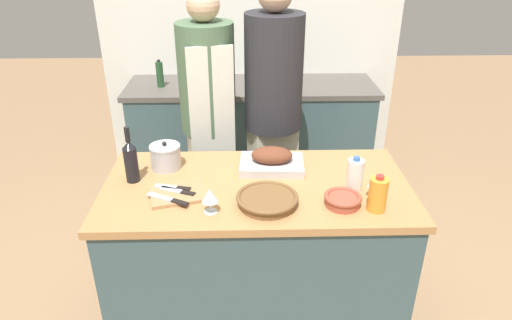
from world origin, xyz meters
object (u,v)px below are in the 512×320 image
object	(u,v)px
wine_glass_right	(210,196)
condiment_bottle_extra	(291,67)
knife_bread	(179,191)
condiment_bottle_short	(160,74)
wine_glass_left	(376,182)
wine_bottle_green	(131,160)
knife_chef	(169,199)
mixing_bowl	(343,200)
milk_jug	(355,175)
wicker_basket	(267,199)
person_cook_guest	(273,108)
knife_paring	(174,187)
condiment_bottle_tall	(288,78)
cutting_board	(179,194)
person_cook_aproned	(208,112)
roasting_pan	(272,161)
stock_pot	(166,157)
juice_jug	(378,194)

from	to	relation	value
wine_glass_right	condiment_bottle_extra	distance (m)	2.00
knife_bread	condiment_bottle_short	xyz separation A→B (m)	(-0.34, 1.59, 0.12)
wine_glass_left	wine_glass_right	world-z (taller)	same
wine_bottle_green	condiment_bottle_extra	distance (m)	1.88
knife_chef	condiment_bottle_extra	distance (m)	1.99
mixing_bowl	milk_jug	distance (m)	0.17
knife_chef	wine_glass_right	bearing A→B (deg)	-22.11
wine_glass_right	knife_bread	xyz separation A→B (m)	(-0.16, 0.15, -0.07)
wicker_basket	condiment_bottle_short	bearing A→B (deg)	114.35
person_cook_guest	wine_glass_right	bearing A→B (deg)	-128.12
knife_paring	condiment_bottle_tall	bearing A→B (deg)	64.69
cutting_board	wine_glass_right	size ratio (longest dim) A/B	2.57
wine_bottle_green	knife_chef	size ratio (longest dim) A/B	1.41
mixing_bowl	person_cook_aproned	world-z (taller)	person_cook_aproned
milk_jug	person_cook_aproned	distance (m)	1.17
cutting_board	wine_bottle_green	xyz separation A→B (m)	(-0.25, 0.15, 0.11)
mixing_bowl	wine_bottle_green	xyz separation A→B (m)	(-1.03, 0.26, 0.09)
mixing_bowl	wine_glass_right	world-z (taller)	wine_glass_right
roasting_pan	wicker_basket	world-z (taller)	roasting_pan
mixing_bowl	condiment_bottle_extra	distance (m)	1.88
wine_glass_left	knife_bread	size ratio (longest dim) A/B	0.67
cutting_board	knife_bread	xyz separation A→B (m)	(0.00, 0.00, 0.01)
cutting_board	stock_pot	distance (m)	0.32
roasting_pan	wine_glass_right	size ratio (longest dim) A/B	2.87
condiment_bottle_tall	condiment_bottle_short	world-z (taller)	condiment_bottle_short
wicker_basket	knife_paring	xyz separation A→B (m)	(-0.46, 0.14, -0.01)
wicker_basket	person_cook_aproned	world-z (taller)	person_cook_aproned
wicker_basket	wine_glass_right	xyz separation A→B (m)	(-0.26, -0.05, 0.06)
wine_glass_left	condiment_bottle_tall	size ratio (longest dim) A/B	0.62
wine_glass_left	condiment_bottle_short	bearing A→B (deg)	128.16
condiment_bottle_tall	condiment_bottle_short	distance (m)	1.00
wicker_basket	condiment_bottle_extra	distance (m)	1.89
wine_glass_right	stock_pot	bearing A→B (deg)	121.07
stock_pot	knife_bread	size ratio (longest dim) A/B	0.91
cutting_board	person_cook_aproned	world-z (taller)	person_cook_aproned
cutting_board	condiment_bottle_extra	bearing A→B (deg)	67.97
stock_pot	milk_jug	world-z (taller)	milk_jug
milk_jug	wine_glass_left	world-z (taller)	milk_jug
juice_jug	wine_bottle_green	distance (m)	1.22
cutting_board	wine_glass_left	size ratio (longest dim) A/B	2.57
stock_pot	knife_paring	distance (m)	0.27
juice_jug	stock_pot	bearing A→B (deg)	156.78
cutting_board	milk_jug	size ratio (longest dim) A/B	1.71
knife_paring	condiment_bottle_extra	bearing A→B (deg)	66.69
knife_paring	person_cook_aproned	distance (m)	0.88
knife_chef	person_cook_guest	xyz separation A→B (m)	(0.55, 0.93, 0.11)
condiment_bottle_tall	condiment_bottle_extra	xyz separation A→B (m)	(0.05, 0.26, 0.01)
mixing_bowl	stock_pot	bearing A→B (deg)	155.54
stock_pot	wine_bottle_green	size ratio (longest dim) A/B	0.55
person_cook_guest	wine_bottle_green	bearing A→B (deg)	-156.32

